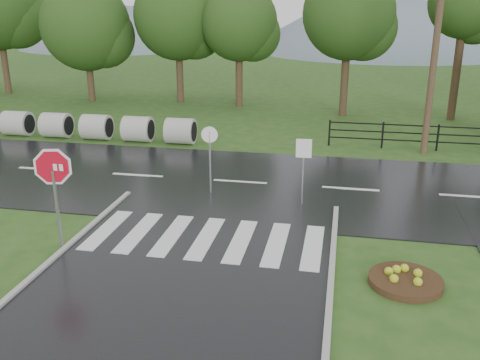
# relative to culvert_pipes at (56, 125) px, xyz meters

# --- Properties ---
(ground) EXTENTS (120.00, 120.00, 0.00)m
(ground) POSITION_rel_culvert_pipes_xyz_m (10.12, -15.00, -0.60)
(ground) COLOR #2A4D19
(ground) RESTS_ON ground
(main_road) EXTENTS (90.00, 8.00, 0.04)m
(main_road) POSITION_rel_culvert_pipes_xyz_m (10.12, -5.00, -0.60)
(main_road) COLOR black
(main_road) RESTS_ON ground
(crosswalk) EXTENTS (6.50, 2.80, 0.02)m
(crosswalk) POSITION_rel_culvert_pipes_xyz_m (10.12, -10.00, -0.54)
(crosswalk) COLOR silver
(crosswalk) RESTS_ON ground
(fence_west) EXTENTS (9.58, 0.08, 1.20)m
(fence_west) POSITION_rel_culvert_pipes_xyz_m (17.87, 1.00, 0.12)
(fence_west) COLOR black
(fence_west) RESTS_ON ground
(hills) EXTENTS (102.00, 48.00, 48.00)m
(hills) POSITION_rel_culvert_pipes_xyz_m (13.61, 50.00, -16.14)
(hills) COLOR slate
(hills) RESTS_ON ground
(treeline) EXTENTS (83.20, 5.20, 10.00)m
(treeline) POSITION_rel_culvert_pipes_xyz_m (11.12, 9.00, -0.60)
(treeline) COLOR #1E3D13
(treeline) RESTS_ON ground
(culvert_pipes) EXTENTS (13.90, 1.20, 1.20)m
(culvert_pipes) POSITION_rel_culvert_pipes_xyz_m (0.00, 0.00, 0.00)
(culvert_pipes) COLOR #9E9B93
(culvert_pipes) RESTS_ON ground
(stop_sign) EXTENTS (1.30, 0.33, 3.01)m
(stop_sign) POSITION_rel_culvert_pipes_xyz_m (6.43, -11.32, 1.47)
(stop_sign) COLOR #939399
(stop_sign) RESTS_ON ground
(flower_bed) EXTENTS (1.74, 1.74, 0.35)m
(flower_bed) POSITION_rel_culvert_pipes_xyz_m (15.41, -11.49, -0.47)
(flower_bed) COLOR #332111
(flower_bed) RESTS_ON ground
(reg_sign_small) EXTENTS (0.50, 0.06, 2.25)m
(reg_sign_small) POSITION_rel_culvert_pipes_xyz_m (12.54, -6.83, 0.99)
(reg_sign_small) COLOR #939399
(reg_sign_small) RESTS_ON ground
(reg_sign_round) EXTENTS (0.56, 0.09, 2.40)m
(reg_sign_round) POSITION_rel_culvert_pipes_xyz_m (9.34, -6.34, 0.90)
(reg_sign_round) COLOR #939399
(reg_sign_round) RESTS_ON ground
(utility_pole_east) EXTENTS (1.52, 0.29, 8.57)m
(utility_pole_east) POSITION_rel_culvert_pipes_xyz_m (17.26, 0.50, 3.75)
(utility_pole_east) COLOR #473523
(utility_pole_east) RESTS_ON ground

